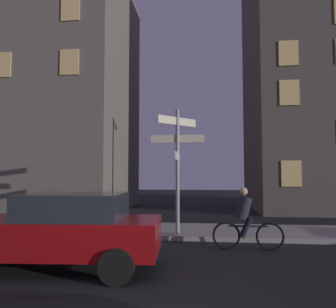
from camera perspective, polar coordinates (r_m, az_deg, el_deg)
sidewalk_kerb at (r=11.33m, az=0.51°, el=-13.08°), size 40.00×2.71×0.14m
signpost at (r=10.16m, az=1.65°, el=-0.84°), size 1.66×1.59×3.80m
car_near_right at (r=7.20m, az=-17.46°, el=-12.31°), size 4.16×2.12×1.55m
cyclist at (r=8.93m, az=13.25°, el=-11.13°), size 1.82×0.33×1.61m
building_left_block at (r=22.13m, az=-24.61°, el=9.02°), size 13.36×8.09×13.33m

